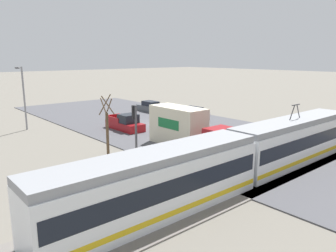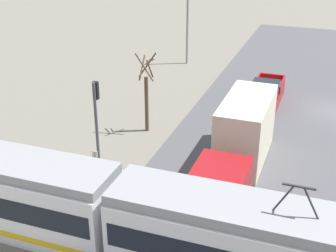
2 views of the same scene
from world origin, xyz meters
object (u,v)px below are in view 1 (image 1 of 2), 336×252
Objects in this scene: sedan_car_1 at (150,107)px; street_tree at (107,128)px; street_lamp_near_crossing at (23,93)px; box_truck at (188,130)px; light_rail_tram at (238,158)px; no_parking_sign at (163,160)px; traffic_light_pole at (135,129)px; pickup_truck at (125,123)px; sedan_car_0 at (193,114)px.

street_tree is at bearing 42.99° from sedan_car_1.
street_tree is 0.72× the size of street_lamp_near_crossing.
street_tree is 15.07m from street_lamp_near_crossing.
street_lamp_near_crossing is at bearing -64.15° from box_truck.
box_truck reaches higher than sedan_car_1.
box_truck is (-3.36, -8.23, -0.00)m from light_rail_tram.
street_lamp_near_crossing is 3.48× the size of no_parking_sign.
light_rail_tram is at bearing 126.83° from no_parking_sign.
sedan_car_1 is 0.93× the size of street_tree.
traffic_light_pole reaches higher than box_truck.
no_parking_sign is at bearing 32.86° from box_truck.
street_lamp_near_crossing is (8.43, -7.78, 3.40)m from pickup_truck.
pickup_truck is at bearing 137.29° from street_lamp_near_crossing.
traffic_light_pole is 20.03m from street_lamp_near_crossing.
sedan_car_1 is at bearing -116.21° from light_rail_tram.
street_tree is (3.20, -11.18, 0.60)m from light_rail_tram.
street_lamp_near_crossing reaches higher than street_tree.
traffic_light_pole reaches higher than light_rail_tram.
traffic_light_pole is 0.69× the size of street_lamp_near_crossing.
no_parking_sign is (3.06, -4.08, -0.47)m from light_rail_tram.
sedan_car_0 is 0.66× the size of street_lamp_near_crossing.
box_truck is at bearing 115.85° from street_lamp_near_crossing.
box_truck is 1.36× the size of street_lamp_near_crossing.
box_truck is 7.73m from traffic_light_pole.
sedan_car_0 is at bearing -140.33° from no_parking_sign.
traffic_light_pole is (7.27, 2.18, 1.46)m from box_truck.
traffic_light_pole is (17.74, 12.05, 2.47)m from sedan_car_0.
light_rail_tram is 13.30× the size of no_parking_sign.
sedan_car_0 is 0.96× the size of traffic_light_pole.
light_rail_tram is at bearing 101.41° from street_lamp_near_crossing.
sedan_car_0 is at bearing -157.92° from street_tree.
traffic_light_pole reaches higher than sedan_car_1.
light_rail_tram reaches higher than box_truck.
box_truck is 19.90m from street_lamp_near_crossing.
street_lamp_near_crossing is (2.05, -14.82, 1.84)m from street_tree.
no_parking_sign is (-0.14, 7.10, -1.07)m from street_tree.
street_tree is (6.38, 7.04, 1.56)m from pickup_truck.
sedan_car_1 is (-12.88, -26.17, -1.00)m from light_rail_tram.
light_rail_tram is 29.18m from sedan_car_1.
street_lamp_near_crossing reaches higher than traffic_light_pole.
traffic_light_pole is at bearing 34.18° from sedan_car_0.
sedan_car_1 is (-9.52, -17.94, -1.00)m from box_truck.
sedan_car_0 is at bearing 157.50° from street_lamp_near_crossing.
pickup_truck is 1.11× the size of sedan_car_1.
street_tree reaches higher than box_truck.
street_lamp_near_crossing is at bearing -86.15° from traffic_light_pole.
light_rail_tram is 26.64m from street_lamp_near_crossing.
light_rail_tram is 18.52m from pickup_truck.
sedan_car_0 is 21.96m from no_parking_sign.
traffic_light_pole reaches higher than pickup_truck.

